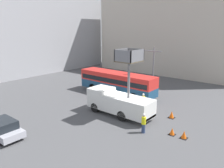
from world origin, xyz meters
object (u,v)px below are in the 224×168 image
object	(u,v)px
traffic_light_pole	(149,63)
road_worker_near_truck	(144,123)
road_worker_directing	(143,101)
traffic_cone_mid_road	(172,115)
traffic_cone_near_truck	(172,132)
parked_car_curbside	(3,128)
city_bus	(117,82)
traffic_cone_far_side	(184,135)
utility_truck	(119,101)

from	to	relation	value
traffic_light_pole	road_worker_near_truck	bearing A→B (deg)	-151.56
road_worker_directing	traffic_cone_mid_road	world-z (taller)	road_worker_directing
traffic_cone_near_truck	parked_car_curbside	distance (m)	13.99
city_bus	traffic_cone_far_side	size ratio (longest dim) A/B	17.26
road_worker_directing	traffic_cone_near_truck	distance (m)	6.19
traffic_cone_far_side	utility_truck	bearing A→B (deg)	85.64
traffic_light_pole	road_worker_directing	size ratio (longest dim) A/B	3.40
utility_truck	city_bus	bearing A→B (deg)	39.77
road_worker_near_truck	traffic_cone_far_side	world-z (taller)	road_worker_near_truck
city_bus	traffic_cone_far_side	world-z (taller)	city_bus
city_bus	parked_car_curbside	world-z (taller)	city_bus
city_bus	traffic_cone_far_side	bearing A→B (deg)	161.73
road_worker_directing	traffic_cone_near_truck	world-z (taller)	road_worker_directing
traffic_cone_far_side	traffic_cone_near_truck	bearing A→B (deg)	92.38
city_bus	parked_car_curbside	size ratio (longest dim) A/B	2.59
traffic_cone_mid_road	traffic_cone_far_side	size ratio (longest dim) A/B	1.08
parked_car_curbside	utility_truck	bearing A→B (deg)	-25.22
traffic_cone_far_side	road_worker_directing	bearing A→B (deg)	59.61
traffic_cone_mid_road	parked_car_curbside	xyz separation A→B (m)	(-12.34, 9.10, 0.42)
traffic_cone_near_truck	traffic_cone_far_side	xyz separation A→B (m)	(0.04, -0.99, 0.01)
traffic_cone_mid_road	parked_car_curbside	bearing A→B (deg)	143.60
utility_truck	traffic_cone_near_truck	xyz separation A→B (m)	(-0.58, -6.10, -1.20)
road_worker_near_truck	traffic_cone_mid_road	distance (m)	4.54
city_bus	parked_car_curbside	xyz separation A→B (m)	(-15.07, 0.03, -1.03)
city_bus	traffic_light_pole	distance (m)	5.03
utility_truck	road_worker_directing	size ratio (longest dim) A/B	3.97
traffic_cone_mid_road	parked_car_curbside	size ratio (longest dim) A/B	0.16
road_worker_near_truck	road_worker_directing	bearing A→B (deg)	-105.33
traffic_light_pole	traffic_cone_far_side	distance (m)	13.46
utility_truck	traffic_cone_near_truck	world-z (taller)	utility_truck
traffic_light_pole	city_bus	bearing A→B (deg)	141.10
traffic_cone_far_side	parked_car_curbside	xyz separation A→B (m)	(-9.11, 11.63, 0.44)
traffic_cone_far_side	parked_car_curbside	world-z (taller)	parked_car_curbside
city_bus	parked_car_curbside	distance (m)	15.11
utility_truck	traffic_cone_mid_road	distance (m)	5.41
road_worker_near_truck	traffic_cone_near_truck	size ratio (longest dim) A/B	2.87
traffic_cone_near_truck	traffic_cone_mid_road	xyz separation A→B (m)	(3.27, 1.54, 0.04)
utility_truck	traffic_cone_far_side	bearing A→B (deg)	-94.36
city_bus	road_worker_directing	xyz separation A→B (m)	(-2.44, -5.59, -0.88)
city_bus	traffic_cone_far_side	xyz separation A→B (m)	(-5.96, -11.60, -1.47)
road_worker_directing	traffic_cone_near_truck	size ratio (longest dim) A/B	2.93
city_bus	road_worker_directing	size ratio (longest dim) A/B	6.17
traffic_light_pole	road_worker_near_truck	distance (m)	12.56
traffic_cone_near_truck	traffic_cone_far_side	bearing A→B (deg)	-87.62
traffic_cone_near_truck	road_worker_near_truck	bearing A→B (deg)	120.47
parked_car_curbside	road_worker_near_truck	bearing A→B (deg)	-47.54
city_bus	traffic_light_pole	size ratio (longest dim) A/B	1.81
traffic_light_pole	traffic_cone_near_truck	distance (m)	12.86
traffic_cone_near_truck	traffic_cone_mid_road	world-z (taller)	traffic_cone_mid_road
traffic_cone_far_side	road_worker_near_truck	bearing A→B (deg)	112.29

